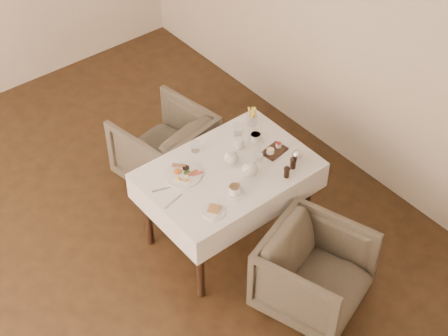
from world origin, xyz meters
TOP-DOWN VIEW (x-y plane):
  - table at (0.79, -0.52)m, footprint 1.28×0.88m
  - armchair_near at (0.86, -1.42)m, footprint 0.90×0.91m
  - armchair_far at (0.82, 0.40)m, footprint 0.83×0.85m
  - breakfast_plate at (0.48, -0.36)m, footprint 0.29×0.29m
  - side_plate at (0.42, -0.80)m, footprint 0.18×0.17m
  - teapot_centre at (0.85, -0.48)m, footprint 0.17×0.15m
  - teapot_front at (0.87, -0.67)m, footprint 0.20×0.18m
  - creamer at (1.01, -0.38)m, footprint 0.09×0.09m
  - teacup_near at (0.66, -0.75)m, footprint 0.14×0.14m
  - teacup_far at (1.16, -0.40)m, footprint 0.14×0.14m
  - glass_left at (0.72, -0.20)m, footprint 0.07×0.07m
  - glass_mid at (1.03, -0.59)m, footprint 0.09×0.09m
  - glass_right at (1.10, -0.25)m, footprint 0.09×0.09m
  - condiment_board at (1.18, -0.59)m, footprint 0.21×0.16m
  - pepper_mill_left at (1.07, -0.86)m, footprint 0.06×0.06m
  - pepper_mill_right at (1.17, -0.81)m, footprint 0.06×0.06m
  - silver_pot at (1.26, -0.78)m, footprint 0.14×0.13m
  - fries_cup at (1.27, -0.23)m, footprint 0.08×0.08m
  - cutlery_fork at (0.29, -0.40)m, footprint 0.20×0.08m
  - cutlery_knife at (0.26, -0.54)m, footprint 0.18×0.05m

SIDE VIEW (x-z plane):
  - armchair_near at x=0.86m, z-range 0.00..0.66m
  - armchair_far at x=0.82m, z-range 0.00..0.67m
  - table at x=0.79m, z-range 0.26..1.02m
  - cutlery_knife at x=0.26m, z-range 0.76..0.76m
  - cutlery_fork at x=0.29m, z-range 0.76..0.76m
  - side_plate at x=0.42m, z-range 0.75..0.77m
  - breakfast_plate at x=0.48m, z-range 0.75..0.78m
  - condiment_board at x=1.18m, z-range 0.75..0.80m
  - teacup_far at x=1.16m, z-range 0.75..0.82m
  - teacup_near at x=0.66m, z-range 0.75..0.82m
  - creamer at x=1.01m, z-range 0.76..0.84m
  - glass_left at x=0.72m, z-range 0.75..0.85m
  - glass_mid at x=1.03m, z-range 0.76..0.85m
  - glass_right at x=1.10m, z-range 0.76..0.85m
  - pepper_mill_left at x=1.07m, z-range 0.76..0.86m
  - pepper_mill_right at x=1.17m, z-range 0.76..0.86m
  - teapot_centre at x=0.85m, z-range 0.76..0.87m
  - silver_pot at x=1.26m, z-range 0.76..0.88m
  - teapot_front at x=0.87m, z-range 0.76..0.89m
  - fries_cup at x=1.27m, z-range 0.74..0.92m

